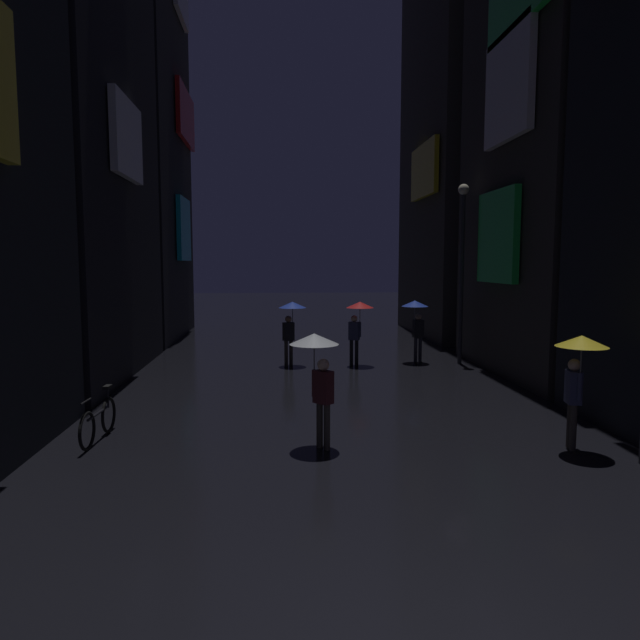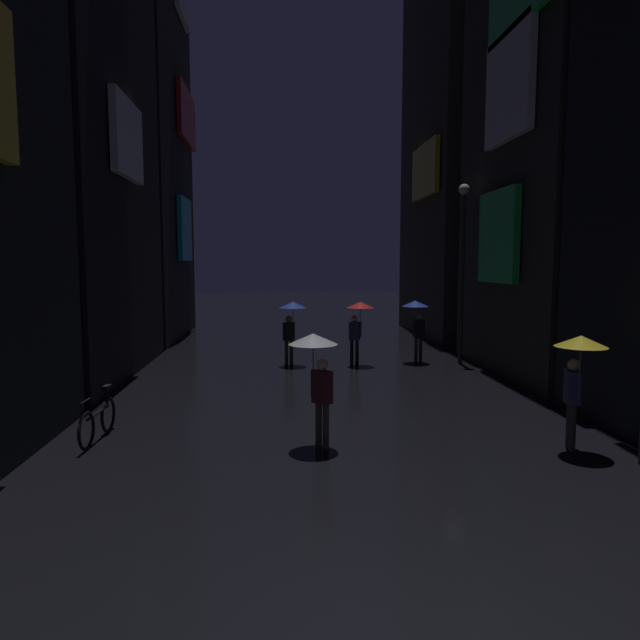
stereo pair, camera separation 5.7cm
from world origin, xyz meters
TOP-DOWN VIEW (x-y plane):
  - building_left_mid at (-7.49, 13.27)m, footprint 4.25×8.55m
  - building_left_far at (-7.48, 22.07)m, footprint 4.25×8.12m
  - building_right_mid at (7.47, 12.59)m, footprint 4.25×7.37m
  - building_right_far at (7.49, 22.16)m, footprint 4.25×8.33m
  - pedestrian_foreground_right_clear at (-0.46, 5.84)m, footprint 0.90×0.90m
  - pedestrian_midstreet_centre_red at (1.51, 14.17)m, footprint 0.90×0.90m
  - pedestrian_near_crossing_blue at (-0.69, 14.29)m, footprint 0.90×0.90m
  - pedestrian_far_right_blue at (3.56, 14.62)m, footprint 0.90×0.90m
  - pedestrian_midstreet_left_yellow at (4.18, 5.27)m, footprint 0.90×0.90m
  - bicycle_parked_at_storefront at (-4.60, 6.57)m, footprint 0.19×1.82m
  - streetlamp_right_far at (5.00, 14.27)m, footprint 0.36×0.36m

SIDE VIEW (x-z plane):
  - bicycle_parked_at_storefront at x=-4.60m, z-range -0.09..0.87m
  - pedestrian_foreground_right_clear at x=-0.46m, z-range 0.61..2.73m
  - pedestrian_midstreet_centre_red at x=1.51m, z-range 0.61..2.73m
  - pedestrian_near_crossing_blue at x=-0.69m, z-range 0.61..2.73m
  - pedestrian_far_right_blue at x=3.56m, z-range 0.61..2.73m
  - pedestrian_midstreet_left_yellow at x=4.18m, z-range 0.61..2.73m
  - streetlamp_right_far at x=5.00m, z-range 0.71..6.68m
  - building_right_mid at x=7.47m, z-range 0.01..17.69m
  - building_left_far at x=-7.48m, z-range 0.00..19.96m
  - building_left_mid at x=-7.49m, z-range 0.00..20.26m
  - building_right_far at x=7.49m, z-range 0.00..24.77m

